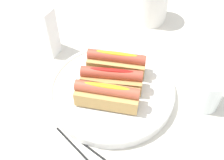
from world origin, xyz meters
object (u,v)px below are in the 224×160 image
(water_glass, at_px, (207,94))
(napkin_box, at_px, (38,29))
(chopstick_near, at_px, (102,157))
(hotdog_back, at_px, (112,78))
(hotdog_front, at_px, (107,95))
(hotdog_side, at_px, (116,63))
(paper_towel_roll, at_px, (151,2))
(chopstick_far, at_px, (87,159))
(serving_bowl, at_px, (112,89))

(water_glass, height_order, napkin_box, napkin_box)
(chopstick_near, bearing_deg, hotdog_back, 121.31)
(hotdog_front, height_order, hotdog_side, same)
(water_glass, bearing_deg, paper_towel_roll, 119.73)
(hotdog_back, bearing_deg, paper_towel_roll, 81.97)
(hotdog_back, bearing_deg, chopstick_far, -92.93)
(hotdog_back, relative_size, chopstick_near, 0.70)
(hotdog_front, xyz_separation_m, napkin_box, (-0.24, 0.18, 0.02))
(hotdog_front, bearing_deg, chopstick_near, -81.59)
(serving_bowl, bearing_deg, hotdog_front, -88.89)
(chopstick_near, bearing_deg, hotdog_front, 123.48)
(serving_bowl, xyz_separation_m, hotdog_front, (0.00, -0.05, 0.04))
(hotdog_front, xyz_separation_m, hotdog_back, (-0.00, 0.05, 0.00))
(napkin_box, height_order, chopstick_near, napkin_box)
(hotdog_front, xyz_separation_m, paper_towel_roll, (0.05, 0.40, 0.01))
(serving_bowl, distance_m, hotdog_side, 0.07)
(serving_bowl, xyz_separation_m, hotdog_back, (0.00, -0.00, 0.04))
(chopstick_far, bearing_deg, paper_towel_roll, 117.17)
(hotdog_side, relative_size, chopstick_near, 0.69)
(paper_towel_roll, distance_m, chopstick_far, 0.55)
(hotdog_side, bearing_deg, hotdog_front, -88.89)
(hotdog_front, bearing_deg, hotdog_side, 91.11)
(water_glass, bearing_deg, hotdog_front, -162.73)
(chopstick_far, bearing_deg, water_glass, 74.36)
(serving_bowl, height_order, paper_towel_roll, paper_towel_roll)
(water_glass, bearing_deg, serving_bowl, -175.70)
(paper_towel_roll, xyz_separation_m, napkin_box, (-0.29, -0.22, 0.01))
(chopstick_near, height_order, chopstick_far, same)
(serving_bowl, xyz_separation_m, chopstick_near, (0.02, -0.18, -0.01))
(hotdog_front, distance_m, chopstick_far, 0.15)
(hotdog_front, distance_m, napkin_box, 0.30)
(serving_bowl, bearing_deg, chopstick_near, -83.77)
(hotdog_back, bearing_deg, water_glass, 4.30)
(paper_towel_roll, relative_size, chopstick_far, 0.61)
(serving_bowl, height_order, hotdog_front, hotdog_front)
(water_glass, distance_m, chopstick_near, 0.30)
(serving_bowl, height_order, water_glass, water_glass)
(hotdog_back, relative_size, chopstick_far, 0.70)
(hotdog_front, height_order, hotdog_back, same)
(serving_bowl, bearing_deg, water_glass, 4.30)
(hotdog_front, height_order, water_glass, hotdog_front)
(napkin_box, xyz_separation_m, chopstick_near, (0.26, -0.30, -0.07))
(hotdog_back, relative_size, paper_towel_roll, 1.15)
(napkin_box, bearing_deg, chopstick_far, -38.14)
(hotdog_back, relative_size, napkin_box, 1.03)
(chopstick_near, bearing_deg, hotdog_side, 120.13)
(paper_towel_roll, relative_size, napkin_box, 0.89)
(hotdog_front, relative_size, hotdog_side, 0.99)
(hotdog_front, xyz_separation_m, chopstick_near, (0.02, -0.13, -0.06))
(serving_bowl, distance_m, chopstick_near, 0.18)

